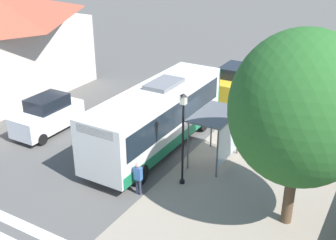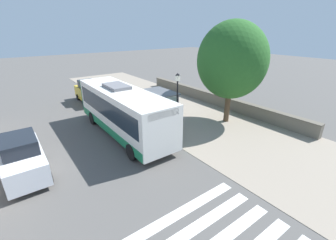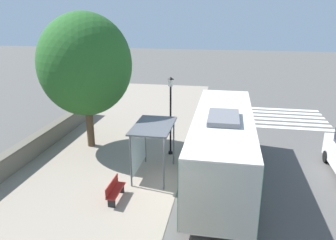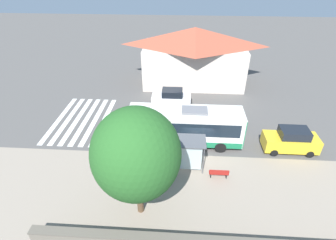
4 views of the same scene
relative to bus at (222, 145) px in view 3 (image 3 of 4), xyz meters
name	(u,v)px [view 3 (image 3 of 4)]	position (x,y,z in m)	size (l,w,h in m)	color
ground_plane	(178,186)	(-1.89, -1.02, -1.81)	(120.00, 120.00, 0.00)	#514F4C
sidewalk_plaza	(88,178)	(-6.39, -1.02, -1.80)	(9.00, 44.00, 0.02)	gray
crosswalk_stripes	(265,117)	(3.11, 10.80, -1.81)	(9.00, 5.25, 0.01)	silver
stone_wall	(12,161)	(-10.44, -1.02, -1.25)	(0.60, 20.00, 1.11)	#6B6356
bus	(222,145)	(0.00, 0.00, 0.00)	(2.78, 10.03, 3.49)	silver
bus_shelter	(150,133)	(-3.44, -0.09, 0.37)	(1.83, 2.97, 2.63)	#515459
pedestrian	(196,130)	(-1.64, 4.26, -0.89)	(0.34, 0.22, 1.58)	#2D3347
bench	(115,190)	(-4.42, -2.65, -1.34)	(0.40, 1.49, 0.88)	maroon
street_lamp_near	(171,110)	(-2.90, 2.52, 0.83)	(0.28, 0.28, 4.46)	black
shade_tree	(85,65)	(-7.84, 2.88, 3.11)	(5.25, 5.25, 7.82)	brown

